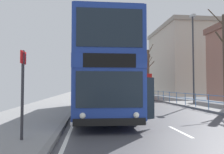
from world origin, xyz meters
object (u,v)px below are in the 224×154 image
at_px(bare_tree_far_01, 148,72).
at_px(background_building_01, 186,61).
at_px(background_bus_far_lane, 133,86).
at_px(double_decker_bus_main, 102,73).
at_px(bus_stop_sign_near, 23,84).
at_px(street_lamp_far_side, 193,52).
at_px(bare_tree_far_02, 133,81).

height_order(bare_tree_far_01, background_building_01, background_building_01).
xyz_separation_m(background_bus_far_lane, bare_tree_far_01, (2.46, 1.00, 2.02)).
bearing_deg(background_building_01, double_decker_bus_main, -123.68).
distance_m(bus_stop_sign_near, bare_tree_far_01, 26.34).
relative_size(street_lamp_far_side, bare_tree_far_01, 1.03).
height_order(bus_stop_sign_near, bare_tree_far_02, bare_tree_far_02).
distance_m(double_decker_bus_main, bare_tree_far_02, 30.89).
bearing_deg(double_decker_bus_main, background_building_01, 56.32).
xyz_separation_m(street_lamp_far_side, bare_tree_far_01, (-0.42, 12.76, -0.89)).
bearing_deg(bus_stop_sign_near, bare_tree_far_02, 73.62).
height_order(background_bus_far_lane, bare_tree_far_02, bare_tree_far_02).
bearing_deg(double_decker_bus_main, bare_tree_far_02, 75.04).
bearing_deg(bare_tree_far_01, street_lamp_far_side, -88.10).
bearing_deg(background_bus_far_lane, background_building_01, 38.00).
bearing_deg(bare_tree_far_02, bus_stop_sign_near, -106.38).
bearing_deg(background_building_01, background_bus_far_lane, -142.00).
bearing_deg(double_decker_bus_main, bus_stop_sign_near, -112.76).
xyz_separation_m(bus_stop_sign_near, bare_tree_far_02, (10.62, 36.15, 1.07)).
bearing_deg(background_bus_far_lane, bus_stop_sign_near, -108.99).
xyz_separation_m(bare_tree_far_01, bare_tree_far_02, (0.21, 12.04, -0.96)).
distance_m(bus_stop_sign_near, background_building_01, 38.74).
xyz_separation_m(bus_stop_sign_near, background_building_01, (20.23, 32.71, 4.67)).
height_order(bus_stop_sign_near, street_lamp_far_side, street_lamp_far_side).
xyz_separation_m(double_decker_bus_main, bare_tree_far_02, (7.97, 29.84, 0.38)).
bearing_deg(background_bus_far_lane, bare_tree_far_01, 22.16).
distance_m(bus_stop_sign_near, street_lamp_far_side, 15.96).
bearing_deg(double_decker_bus_main, background_bus_far_lane, 72.48).
bearing_deg(background_bus_far_lane, street_lamp_far_side, -76.24).
bearing_deg(street_lamp_far_side, bare_tree_far_01, 91.90).
distance_m(double_decker_bus_main, bus_stop_sign_near, 6.88).
distance_m(background_bus_far_lane, bare_tree_far_01, 3.34).
bearing_deg(street_lamp_far_side, background_bus_far_lane, 103.76).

